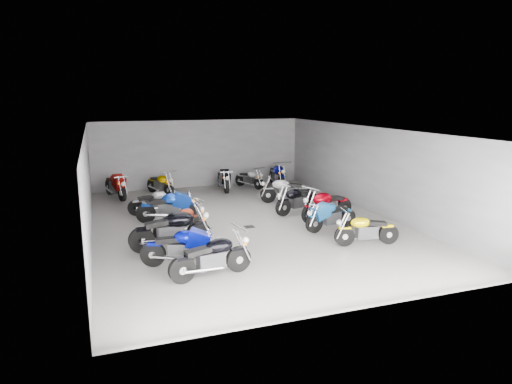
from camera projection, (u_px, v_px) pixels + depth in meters
ground at (245, 223)px, 15.77m from camera, size 14.00×14.00×0.00m
wall_back at (199, 154)px, 21.90m from camera, size 10.00×0.10×3.20m
wall_left at (88, 187)px, 13.81m from camera, size 0.10×14.00×3.20m
wall_right at (371, 170)px, 17.08m from camera, size 0.10×14.00×3.20m
ceiling at (244, 130)px, 15.11m from camera, size 10.00×14.00×0.04m
drain_grate at (249, 227)px, 15.31m from camera, size 0.32×0.32×0.01m
motorcycle_left_a at (212, 257)px, 10.97m from camera, size 2.12×0.55×0.94m
motorcycle_left_b at (182, 248)px, 11.65m from camera, size 2.03×0.87×0.93m
motorcycle_left_c at (172, 230)px, 13.00m from camera, size 2.38×0.50×1.05m
motorcycle_left_d at (181, 221)px, 14.26m from camera, size 1.81×0.93×0.85m
motorcycle_left_e at (169, 207)px, 15.83m from camera, size 2.21×0.55×0.97m
motorcycle_left_f at (155, 202)px, 16.92m from camera, size 1.92×0.40×0.84m
motorcycle_right_b at (366, 230)px, 13.36m from camera, size 1.94×0.53×0.86m
motorcycle_right_c at (331, 216)px, 14.89m from camera, size 1.98×0.54×0.88m
motorcycle_right_d at (327, 205)px, 16.01m from camera, size 2.23×0.76×1.00m
motorcycle_right_e at (297, 200)px, 17.04m from camera, size 2.06×0.82×0.94m
motorcycle_right_f at (286, 190)px, 18.73m from camera, size 2.12×0.71×0.95m
motorcycle_back_a at (116, 185)px, 19.54m from camera, size 0.79×2.26×1.02m
motorcycle_back_b at (161, 184)px, 20.24m from camera, size 0.95×1.94×0.90m
motorcycle_back_d at (223, 179)px, 21.17m from camera, size 0.48×2.19×0.96m
motorcycle_back_e at (250, 179)px, 21.79m from camera, size 0.89×1.76×0.82m
motorcycle_back_f at (277, 175)px, 22.15m from camera, size 0.53×2.34×1.03m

